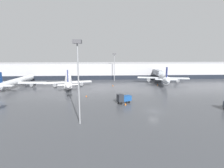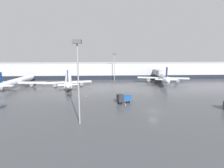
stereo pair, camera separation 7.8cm
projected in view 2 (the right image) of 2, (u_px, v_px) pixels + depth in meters
ground_plane at (154, 111)px, 47.13m from camera, size 320.00×320.00×0.00m
terminal_building at (126, 70)px, 107.11m from camera, size 160.00×26.49×9.00m
parked_jet_0 at (17, 82)px, 78.41m from camera, size 26.07×33.15×8.03m
parked_jet_1 at (68, 81)px, 79.77m from camera, size 21.21×33.45×8.72m
parked_jet_2 at (163, 77)px, 88.74m from camera, size 25.53×34.24×9.04m
service_truck_0 at (124, 98)px, 54.17m from camera, size 4.81×3.40×2.94m
traffic_cone_0 at (113, 85)px, 81.39m from camera, size 0.45×0.45×0.55m
traffic_cone_2 at (158, 85)px, 83.03m from camera, size 0.42×0.42×0.66m
traffic_cone_3 at (86, 96)px, 62.13m from camera, size 0.45×0.45×0.56m
traffic_cone_4 at (125, 104)px, 52.65m from camera, size 0.49×0.49×0.62m
apron_light_mast_0 at (114, 59)px, 94.12m from camera, size 1.80×1.80×14.97m
apron_light_mast_3 at (78, 59)px, 36.38m from camera, size 1.80×1.80×18.30m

